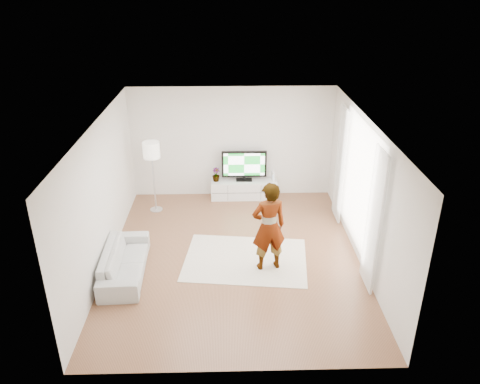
{
  "coord_description": "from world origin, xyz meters",
  "views": [
    {
      "loc": [
        -0.1,
        -8.01,
        5.24
      ],
      "look_at": [
        0.13,
        0.4,
        1.27
      ],
      "focal_mm": 35.0,
      "sensor_mm": 36.0,
      "label": 1
    }
  ],
  "objects_px": {
    "rug": "(245,259)",
    "sofa": "(124,261)",
    "television": "(244,165)",
    "player": "(269,227)",
    "media_console": "(244,189)",
    "floor_lamp": "(152,153)"
  },
  "relations": [
    {
      "from": "rug",
      "to": "sofa",
      "type": "height_order",
      "value": "sofa"
    },
    {
      "from": "rug",
      "to": "sofa",
      "type": "xyz_separation_m",
      "value": [
        -2.31,
        -0.41,
        0.27
      ]
    },
    {
      "from": "television",
      "to": "rug",
      "type": "relative_size",
      "value": 0.46
    },
    {
      "from": "television",
      "to": "player",
      "type": "distance_m",
      "value": 3.2
    },
    {
      "from": "media_console",
      "to": "television",
      "type": "relative_size",
      "value": 1.48
    },
    {
      "from": "sofa",
      "to": "player",
      "type": "bearing_deg",
      "value": -89.7
    },
    {
      "from": "player",
      "to": "floor_lamp",
      "type": "bearing_deg",
      "value": -57.72
    },
    {
      "from": "television",
      "to": "floor_lamp",
      "type": "relative_size",
      "value": 0.65
    },
    {
      "from": "rug",
      "to": "media_console",
      "type": "bearing_deg",
      "value": 88.58
    },
    {
      "from": "media_console",
      "to": "player",
      "type": "bearing_deg",
      "value": -83.64
    },
    {
      "from": "television",
      "to": "sofa",
      "type": "bearing_deg",
      "value": -125.78
    },
    {
      "from": "television",
      "to": "player",
      "type": "bearing_deg",
      "value": -83.7
    },
    {
      "from": "sofa",
      "to": "floor_lamp",
      "type": "xyz_separation_m",
      "value": [
        0.23,
        2.64,
        1.19
      ]
    },
    {
      "from": "media_console",
      "to": "television",
      "type": "height_order",
      "value": "television"
    },
    {
      "from": "rug",
      "to": "player",
      "type": "xyz_separation_m",
      "value": [
        0.42,
        -0.28,
        0.91
      ]
    },
    {
      "from": "floor_lamp",
      "to": "media_console",
      "type": "bearing_deg",
      "value": 16.47
    },
    {
      "from": "media_console",
      "to": "sofa",
      "type": "xyz_separation_m",
      "value": [
        -2.39,
        -3.28,
        0.04
      ]
    },
    {
      "from": "rug",
      "to": "player",
      "type": "height_order",
      "value": "player"
    },
    {
      "from": "media_console",
      "to": "player",
      "type": "relative_size",
      "value": 0.92
    },
    {
      "from": "television",
      "to": "floor_lamp",
      "type": "distance_m",
      "value": 2.33
    },
    {
      "from": "media_console",
      "to": "floor_lamp",
      "type": "bearing_deg",
      "value": -163.53
    },
    {
      "from": "player",
      "to": "rug",
      "type": "bearing_deg",
      "value": -46.42
    }
  ]
}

